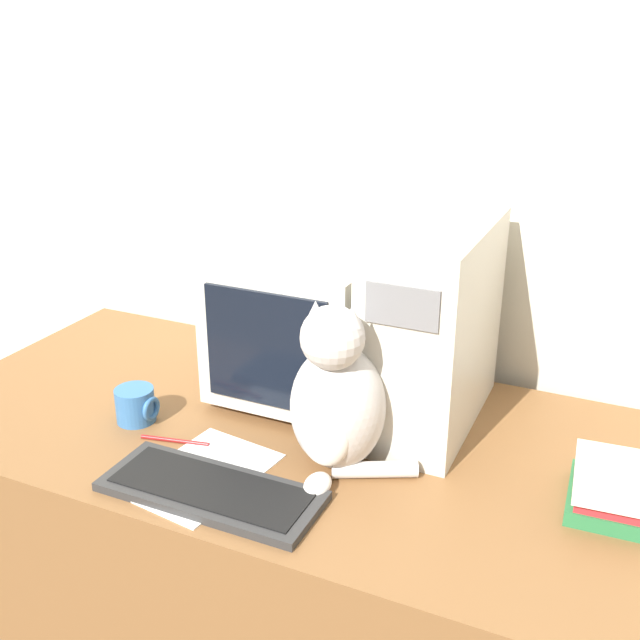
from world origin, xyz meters
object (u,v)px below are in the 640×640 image
object	(u,v)px
book_stack	(613,490)
computer_tower	(433,326)
keyboard	(211,491)
crt_monitor	(304,322)
mug	(136,405)
cat	(337,400)
pen	(175,440)

from	to	relation	value
book_stack	computer_tower	bearing A→B (deg)	156.01
keyboard	crt_monitor	bearing A→B (deg)	92.56
book_stack	mug	bearing A→B (deg)	-173.99
computer_tower	mug	size ratio (longest dim) A/B	4.83
crt_monitor	keyboard	distance (m)	0.50
crt_monitor	computer_tower	distance (m)	0.32
cat	pen	xyz separation A→B (m)	(-0.36, -0.06, -0.15)
computer_tower	pen	distance (m)	0.62
crt_monitor	pen	bearing A→B (deg)	-115.44
mug	crt_monitor	bearing A→B (deg)	44.60
book_stack	pen	bearing A→B (deg)	-170.35
crt_monitor	cat	xyz separation A→B (m)	(0.20, -0.27, -0.03)
crt_monitor	book_stack	distance (m)	0.77
pen	cat	bearing A→B (deg)	9.78
crt_monitor	cat	distance (m)	0.34
crt_monitor	pen	xyz separation A→B (m)	(-0.16, -0.33, -0.19)
book_stack	mug	size ratio (longest dim) A/B	2.28
crt_monitor	keyboard	size ratio (longest dim) A/B	0.89
pen	mug	bearing A→B (deg)	161.99
book_stack	crt_monitor	bearing A→B (deg)	166.24
cat	computer_tower	bearing A→B (deg)	64.50
book_stack	pen	world-z (taller)	book_stack
cat	pen	bearing A→B (deg)	-173.45
computer_tower	keyboard	bearing A→B (deg)	-121.99
crt_monitor	mug	size ratio (longest dim) A/B	4.10
computer_tower	keyboard	world-z (taller)	computer_tower
mug	keyboard	bearing A→B (deg)	-29.47
cat	pen	size ratio (longest dim) A/B	2.38
keyboard	pen	bearing A→B (deg)	143.29
book_stack	mug	world-z (taller)	mug
computer_tower	pen	xyz separation A→B (m)	(-0.47, -0.34, -0.23)
crt_monitor	book_stack	size ratio (longest dim) A/B	1.80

